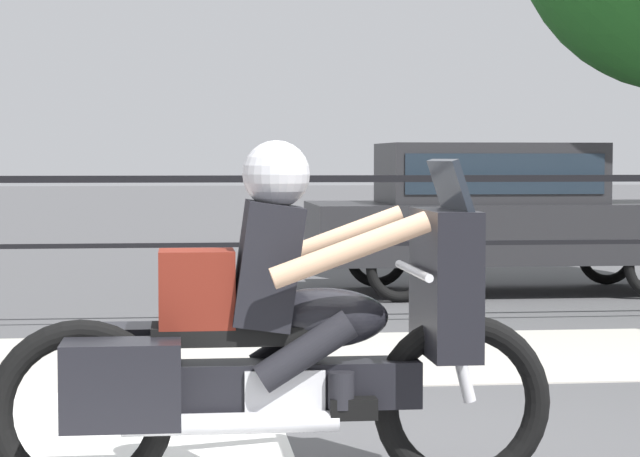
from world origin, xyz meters
TOP-DOWN VIEW (x-y plane):
  - sidewalk_band at (0.00, 3.40)m, footprint 44.00×2.40m
  - fence_railing at (0.00, 5.03)m, footprint 36.00×0.05m
  - motorcycle at (-0.39, -0.31)m, footprint 2.43×0.76m
  - parked_car at (2.66, 7.56)m, footprint 4.35×1.65m

SIDE VIEW (x-z plane):
  - sidewalk_band at x=0.00m, z-range 0.00..0.01m
  - motorcycle at x=-0.39m, z-range -0.08..1.47m
  - parked_car at x=2.66m, z-range 0.12..1.74m
  - fence_railing at x=0.00m, z-range 0.37..1.69m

